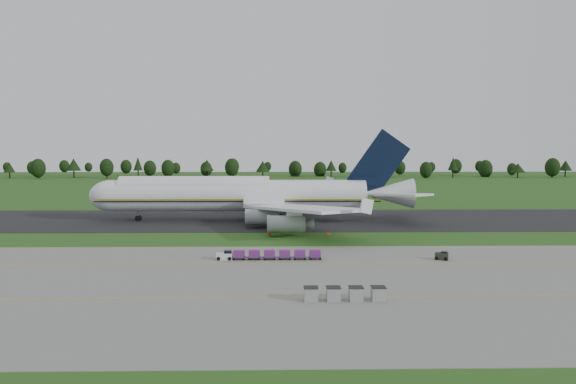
{
  "coord_description": "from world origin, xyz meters",
  "views": [
    {
      "loc": [
        -2.73,
        -99.94,
        16.17
      ],
      "look_at": [
        -0.76,
        2.0,
        8.36
      ],
      "focal_mm": 35.0,
      "sensor_mm": 36.0,
      "label": 1
    }
  ],
  "objects_px": {
    "aircraft": "(245,195)",
    "uld_row": "(345,294)",
    "edge_markers": "(299,234)",
    "utility_cart": "(442,256)",
    "baggage_train": "(268,255)"
  },
  "relations": [
    {
      "from": "baggage_train",
      "to": "edge_markers",
      "type": "xyz_separation_m",
      "value": [
        5.51,
        22.93,
        -0.51
      ]
    },
    {
      "from": "aircraft",
      "to": "uld_row",
      "type": "height_order",
      "value": "aircraft"
    },
    {
      "from": "baggage_train",
      "to": "uld_row",
      "type": "bearing_deg",
      "value": -69.13
    },
    {
      "from": "baggage_train",
      "to": "aircraft",
      "type": "bearing_deg",
      "value": 97.51
    },
    {
      "from": "baggage_train",
      "to": "utility_cart",
      "type": "distance_m",
      "value": 25.44
    },
    {
      "from": "aircraft",
      "to": "edge_markers",
      "type": "relative_size",
      "value": 6.24
    },
    {
      "from": "baggage_train",
      "to": "edge_markers",
      "type": "height_order",
      "value": "baggage_train"
    },
    {
      "from": "utility_cart",
      "to": "uld_row",
      "type": "relative_size",
      "value": 0.24
    },
    {
      "from": "aircraft",
      "to": "uld_row",
      "type": "distance_m",
      "value": 69.27
    },
    {
      "from": "edge_markers",
      "to": "aircraft",
      "type": "bearing_deg",
      "value": 117.41
    },
    {
      "from": "aircraft",
      "to": "baggage_train",
      "type": "bearing_deg",
      "value": -82.49
    },
    {
      "from": "baggage_train",
      "to": "edge_markers",
      "type": "distance_m",
      "value": 23.59
    },
    {
      "from": "utility_cart",
      "to": "uld_row",
      "type": "xyz_separation_m",
      "value": [
        -16.83,
        -21.91,
        0.26
      ]
    },
    {
      "from": "utility_cart",
      "to": "edge_markers",
      "type": "distance_m",
      "value": 30.85
    },
    {
      "from": "utility_cart",
      "to": "edge_markers",
      "type": "height_order",
      "value": "utility_cart"
    }
  ]
}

